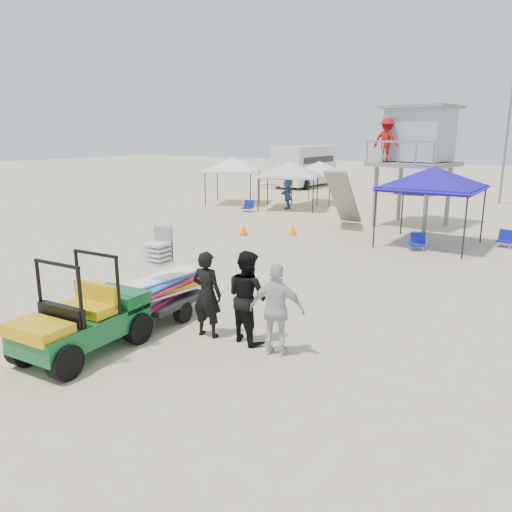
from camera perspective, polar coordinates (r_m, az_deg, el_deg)
The scene contains 22 objects.
ground at distance 10.62m, azimuth -11.22°, elevation -9.75°, with size 140.00×140.00×0.00m, color beige.
utility_cart at distance 10.22m, azimuth -19.59°, elevation -5.90°, with size 1.40×2.58×1.92m.
surf_trailer at distance 11.72m, azimuth -10.57°, elevation -3.24°, with size 1.35×2.36×1.99m.
man_left at distance 10.52m, azimuth -5.63°, elevation -4.38°, with size 0.68×0.44×1.86m, color black.
man_mid at distance 10.22m, azimuth -1.00°, elevation -4.65°, with size 0.94×0.73×1.92m, color black.
man_right at distance 9.61m, azimuth 2.42°, elevation -6.17°, with size 1.07×0.45×1.83m, color silver.
lifeguard_tower at distance 24.42m, azimuth 17.68°, elevation 12.59°, with size 3.83×3.83×5.32m.
canopy_blue at distance 20.14m, azimuth 19.65°, elevation 9.20°, with size 3.46×3.46×3.41m.
canopy_white_a at distance 28.81m, azimuth 3.83°, elevation 10.43°, with size 4.13×4.13×3.09m.
canopy_white_b at distance 30.81m, azimuth -2.67°, elevation 10.93°, with size 3.77×3.77×3.23m.
canopy_white_c at distance 31.32m, azimuth 7.24°, elevation 10.43°, with size 2.73×2.73×2.99m.
umbrella_a at distance 27.77m, azimuth 1.31°, elevation 6.75°, with size 1.76×1.79×1.61m, color red.
umbrella_b at distance 30.62m, azimuth 15.63°, elevation 6.86°, with size 1.71×1.74×1.57m, color gold.
cone_near at distance 21.22m, azimuth 4.25°, elevation 3.01°, with size 0.34×0.34×0.50m, color orange.
cone_far at distance 21.17m, azimuth -1.41°, elevation 3.02°, with size 0.34×0.34×0.50m, color orange.
beach_chair_a at distance 27.79m, azimuth -0.93°, elevation 5.73°, with size 0.63×0.68×0.64m.
beach_chair_b at distance 19.46m, azimuth 17.91°, elevation 1.58°, with size 0.71×0.79×0.64m.
beach_chair_c at distance 21.31m, azimuth 26.63°, elevation 1.80°, with size 0.62×0.66×0.64m.
rv_far_left at distance 41.55m, azimuth 5.62°, elevation 10.39°, with size 2.64×6.80×3.25m.
rv_mid_left at distance 39.76m, azimuth 18.43°, elevation 9.61°, with size 2.65×6.50×3.25m.
light_pole_left at distance 34.17m, azimuth 26.73°, elevation 12.01°, with size 0.14×0.14×8.00m, color slate.
distant_beachgoers at distance 25.74m, azimuth 14.49°, elevation 5.97°, with size 16.46×3.49×1.83m.
Camera 1 is at (6.86, -6.95, 4.19)m, focal length 35.00 mm.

